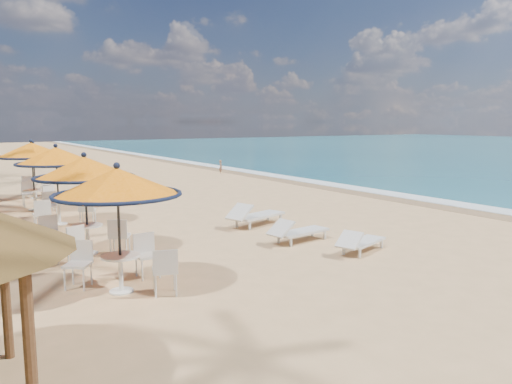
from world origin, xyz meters
TOP-DOWN VIEW (x-y plane):
  - ground at (0.00, 0.00)m, footprint 160.00×160.00m
  - foam_strip at (9.30, 10.00)m, footprint 1.20×140.00m
  - wetsand_band at (8.40, 10.00)m, footprint 1.40×140.00m
  - station_0 at (-5.39, -0.02)m, footprint 2.45×2.45m
  - station_1 at (-5.26, 3.19)m, footprint 2.47×2.47m
  - station_2 at (-5.04, 7.45)m, footprint 2.52×2.52m
  - station_3 at (-5.24, 10.80)m, footprint 2.56×2.57m
  - station_4 at (-4.66, 13.97)m, footprint 2.40×2.40m
  - lounger_near at (0.63, -0.46)m, footprint 1.84×1.07m
  - lounger_mid at (-0.03, 1.31)m, footprint 1.98×0.84m
  - lounger_far at (0.16, 3.79)m, footprint 2.28×1.25m
  - person at (7.26, 18.85)m, footprint 0.34×0.40m

SIDE VIEW (x-z plane):
  - ground at x=0.00m, z-range 0.00..0.00m
  - foam_strip at x=9.30m, z-range -0.02..0.02m
  - wetsand_band at x=8.40m, z-range -0.01..0.01m
  - lounger_near at x=0.63m, z-range -0.02..0.61m
  - lounger_mid at x=-0.03m, z-range -0.02..0.67m
  - lounger_far at x=0.16m, z-range -0.03..0.76m
  - person at x=7.26m, z-range 0.00..0.93m
  - station_4 at x=-4.66m, z-range 0.58..3.08m
  - station_0 at x=-5.39m, z-range 0.59..3.15m
  - station_1 at x=-5.26m, z-range 0.60..3.18m
  - station_2 at x=-5.04m, z-range 0.61..3.24m
  - station_3 at x=-5.24m, z-range 0.70..3.38m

